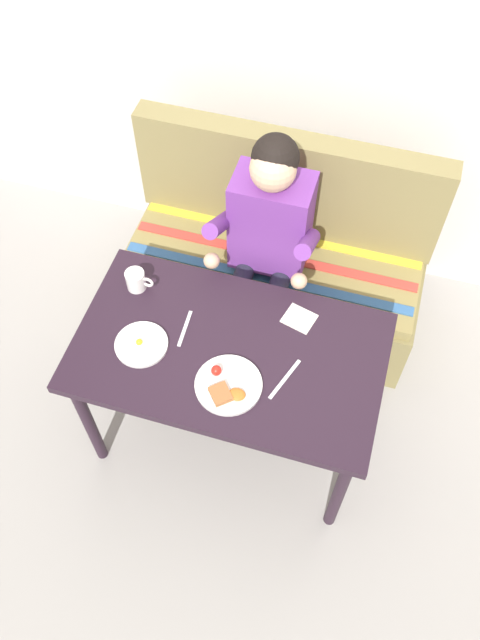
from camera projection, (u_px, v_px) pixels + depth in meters
name	position (u px, v px, depth m)	size (l,w,h in m)	color
ground_plane	(231.00, 429.00, 3.07)	(8.00, 8.00, 0.00)	#9F9B97
back_wall	(316.00, 30.00, 2.68)	(4.40, 0.10, 2.60)	silver
table	(229.00, 360.00, 2.54)	(1.20, 0.70, 0.73)	black
couch	(275.00, 266.00, 3.21)	(1.44, 0.56, 1.00)	olive
person	(267.00, 236.00, 2.78)	(0.45, 0.61, 1.21)	#70358E
plate_breakfast	(228.00, 385.00, 2.37)	(0.25, 0.25, 0.05)	white
plate_eggs	(141.00, 344.00, 2.47)	(0.21, 0.21, 0.04)	white
coffee_mug	(136.00, 280.00, 2.60)	(0.12, 0.08, 0.09)	white
napkin	(299.00, 319.00, 2.54)	(0.12, 0.11, 0.01)	silver
fork	(185.00, 328.00, 2.52)	(0.01, 0.17, 0.01)	silver
knife	(285.00, 379.00, 2.39)	(0.01, 0.20, 0.01)	silver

